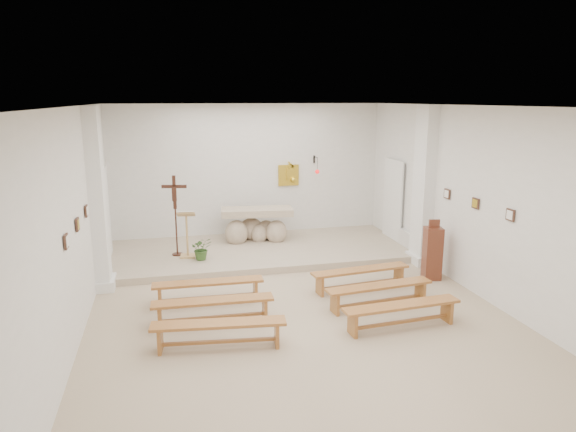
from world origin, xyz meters
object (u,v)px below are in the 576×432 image
object	(u,v)px
bench_right_front	(360,274)
bench_left_front	(208,287)
lectern	(187,234)
bench_right_second	(379,290)
donation_pedestal	(432,253)
bench_right_third	(402,310)
crucifix_stand	(175,210)
bench_left_second	(213,306)
bench_left_third	(219,329)
altar	(256,227)

from	to	relation	value
bench_right_front	bench_left_front	bearing A→B (deg)	173.68
lectern	bench_left_front	world-z (taller)	lectern
bench_right_second	lectern	bearing A→B (deg)	127.78
lectern	donation_pedestal	world-z (taller)	donation_pedestal
lectern	bench_right_second	bearing A→B (deg)	-39.84
bench_right_second	bench_right_third	xyz separation A→B (m)	(0.00, -0.89, 0.00)
crucifix_stand	donation_pedestal	xyz separation A→B (m)	(5.03, -2.41, -0.65)
lectern	bench_left_second	distance (m)	3.35
lectern	bench_left_third	distance (m)	4.23
altar	crucifix_stand	size ratio (longest dim) A/B	1.00
donation_pedestal	altar	bearing A→B (deg)	144.60
bench_right_second	crucifix_stand	bearing A→B (deg)	127.99
lectern	crucifix_stand	world-z (taller)	crucifix_stand
bench_left_second	bench_left_third	size ratio (longest dim) A/B	0.99
bench_left_third	altar	bearing A→B (deg)	80.90
crucifix_stand	bench_left_third	xyz separation A→B (m)	(0.47, -4.42, -0.89)
crucifix_stand	bench_right_third	world-z (taller)	crucifix_stand
crucifix_stand	bench_right_front	xyz separation A→B (m)	(3.39, -2.63, -0.89)
bench_right_front	bench_right_second	distance (m)	0.89
donation_pedestal	bench_left_third	distance (m)	4.99
bench_right_front	bench_left_third	bearing A→B (deg)	-154.88
altar	donation_pedestal	size ratio (longest dim) A/B	1.45
bench_left_front	altar	bearing A→B (deg)	68.18
crucifix_stand	bench_left_second	distance (m)	3.67
donation_pedestal	bench_right_second	world-z (taller)	donation_pedestal
crucifix_stand	bench_left_second	size ratio (longest dim) A/B	0.92
donation_pedestal	bench_right_second	size ratio (longest dim) A/B	0.63
bench_left_front	bench_right_second	size ratio (longest dim) A/B	0.99
crucifix_stand	donation_pedestal	bearing A→B (deg)	-13.34
crucifix_stand	lectern	bearing A→B (deg)	-30.63
altar	lectern	size ratio (longest dim) A/B	1.67
bench_left_second	bench_right_third	world-z (taller)	same
altar	bench_right_front	distance (m)	3.71
lectern	bench_right_front	world-z (taller)	lectern
lectern	bench_right_front	distance (m)	4.01
donation_pedestal	bench_left_second	xyz separation A→B (m)	(-4.56, -1.12, -0.24)
crucifix_stand	bench_left_front	xyz separation A→B (m)	(0.47, -2.63, -0.89)
altar	bench_right_second	size ratio (longest dim) A/B	0.91
bench_left_third	bench_right_third	distance (m)	2.92
donation_pedestal	bench_left_front	bearing A→B (deg)	-166.42
lectern	bench_right_second	xyz separation A→B (m)	(3.17, -3.32, -0.37)
bench_left_front	bench_right_third	distance (m)	3.42
bench_left_front	donation_pedestal	bearing A→B (deg)	4.59
bench_left_front	bench_right_third	bearing A→B (deg)	-29.66
altar	bench_right_front	world-z (taller)	altar
bench_right_front	altar	bearing A→B (deg)	106.34
altar	bench_right_third	size ratio (longest dim) A/B	0.91
bench_left_front	bench_left_third	size ratio (longest dim) A/B	0.99
altar	donation_pedestal	xyz separation A→B (m)	(3.07, -3.19, 0.06)
bench_right_front	bench_left_third	world-z (taller)	same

